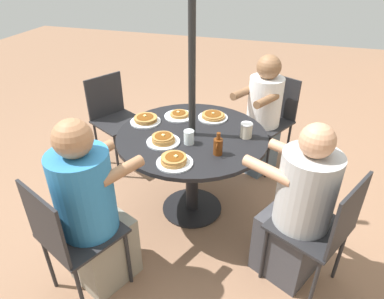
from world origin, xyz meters
The scene contains 18 objects.
ground_plane centered at (0.00, 0.00, 0.00)m, with size 12.00×12.00×0.00m, color #8C664C.
patio_table centered at (0.00, 0.00, 0.60)m, with size 1.14×1.14×0.73m.
umbrella_pole centered at (0.00, 0.00, 1.11)m, with size 0.05×0.05×2.21m, color black.
patio_chair_north centered at (0.51, 0.96, 0.52)m, with size 0.56×0.56×0.88m.
diner_north centered at (0.43, 0.81, 0.53)m, with size 0.52×0.58×1.15m.
patio_chair_east centered at (-0.96, 0.52, 0.52)m, with size 0.56×0.56×0.88m.
diner_east centered at (-0.81, 0.44, 0.53)m, with size 0.53×0.48×1.14m.
patio_chair_south centered at (-0.52, -0.96, 0.52)m, with size 0.56×0.56×0.88m.
patio_chair_west centered at (0.99, -0.45, 0.52)m, with size 0.55×0.55×0.88m.
diner_west centered at (0.84, -0.38, 0.55)m, with size 0.55×0.49×1.20m.
pancake_plate_a centered at (-0.31, 0.09, 0.75)m, with size 0.24×0.24×0.05m.
pancake_plate_b centered at (-0.09, -0.41, 0.75)m, with size 0.24×0.24×0.06m.
pancake_plate_c centered at (-0.26, -0.19, 0.74)m, with size 0.24×0.24×0.05m.
pancake_plate_d centered at (0.18, -0.16, 0.75)m, with size 0.24×0.24×0.07m.
pancake_plate_e centered at (0.41, 0.00, 0.75)m, with size 0.24×0.24×0.07m.
syrup_bottle centered at (0.22, 0.25, 0.79)m, with size 0.09×0.06×0.16m.
coffee_cup centered at (-0.08, 0.39, 0.78)m, with size 0.09×0.09×0.11m.
drinking_glass_a centered at (0.13, 0.02, 0.78)m, with size 0.07×0.07×0.10m, color silver.
Camera 1 is at (2.16, 0.65, 1.97)m, focal length 32.00 mm.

